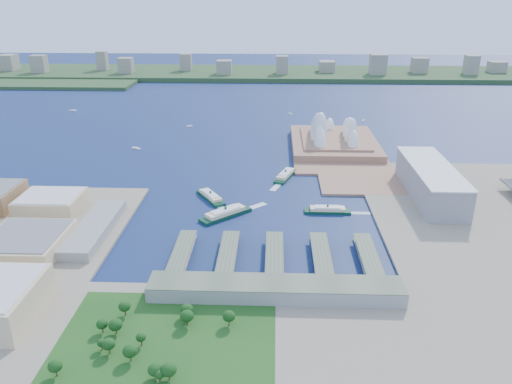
{
  "coord_description": "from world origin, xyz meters",
  "views": [
    {
      "loc": [
        12.56,
        -469.28,
        227.6
      ],
      "look_at": [
        -7.32,
        46.29,
        18.0
      ],
      "focal_mm": 35.0,
      "sensor_mm": 36.0,
      "label": 1
    }
  ],
  "objects_px": {
    "ferry_b": "(286,174)",
    "ferry_c": "(226,212)",
    "toaster_building": "(431,182)",
    "ferry_d": "(328,209)",
    "opera_house": "(335,127)",
    "ferry_a": "(210,195)"
  },
  "relations": [
    {
      "from": "ferry_b",
      "to": "ferry_c",
      "type": "xyz_separation_m",
      "value": [
        -66.7,
        -124.17,
        0.55
      ]
    },
    {
      "from": "toaster_building",
      "to": "ferry_d",
      "type": "bearing_deg",
      "value": -159.37
    },
    {
      "from": "toaster_building",
      "to": "ferry_c",
      "type": "xyz_separation_m",
      "value": [
        -234.1,
        -60.88,
        -14.74
      ]
    },
    {
      "from": "ferry_d",
      "to": "opera_house",
      "type": "bearing_deg",
      "value": -7.26
    },
    {
      "from": "toaster_building",
      "to": "opera_house",
      "type": "bearing_deg",
      "value": 114.23
    },
    {
      "from": "ferry_a",
      "to": "ferry_d",
      "type": "distance_m",
      "value": 137.41
    },
    {
      "from": "opera_house",
      "to": "ferry_c",
      "type": "height_order",
      "value": "opera_house"
    },
    {
      "from": "ferry_c",
      "to": "ferry_d",
      "type": "xyz_separation_m",
      "value": [
        111.06,
        14.55,
        -0.99
      ]
    },
    {
      "from": "toaster_building",
      "to": "ferry_c",
      "type": "relative_size",
      "value": 2.54
    },
    {
      "from": "toaster_building",
      "to": "ferry_a",
      "type": "xyz_separation_m",
      "value": [
        -256.41,
        -13.27,
        -15.5
      ]
    },
    {
      "from": "opera_house",
      "to": "toaster_building",
      "type": "distance_m",
      "value": 219.62
    },
    {
      "from": "opera_house",
      "to": "ferry_d",
      "type": "height_order",
      "value": "opera_house"
    },
    {
      "from": "ferry_a",
      "to": "ferry_b",
      "type": "distance_m",
      "value": 117.41
    },
    {
      "from": "opera_house",
      "to": "ferry_b",
      "type": "distance_m",
      "value": 159.37
    },
    {
      "from": "ferry_b",
      "to": "ferry_d",
      "type": "bearing_deg",
      "value": -48.36
    },
    {
      "from": "ferry_b",
      "to": "ferry_d",
      "type": "relative_size",
      "value": 1.09
    },
    {
      "from": "toaster_building",
      "to": "ferry_d",
      "type": "distance_m",
      "value": 132.41
    },
    {
      "from": "ferry_b",
      "to": "ferry_d",
      "type": "distance_m",
      "value": 118.25
    },
    {
      "from": "toaster_building",
      "to": "ferry_c",
      "type": "bearing_deg",
      "value": -165.42
    },
    {
      "from": "opera_house",
      "to": "ferry_c",
      "type": "relative_size",
      "value": 2.96
    },
    {
      "from": "ferry_a",
      "to": "ferry_c",
      "type": "distance_m",
      "value": 52.58
    },
    {
      "from": "ferry_c",
      "to": "opera_house",
      "type": "bearing_deg",
      "value": -70.98
    }
  ]
}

